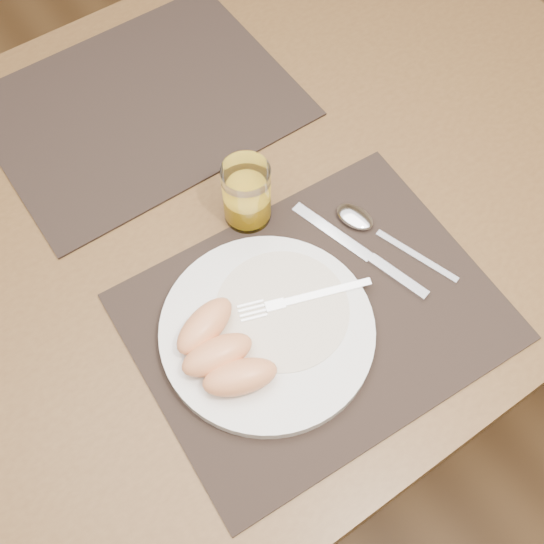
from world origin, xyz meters
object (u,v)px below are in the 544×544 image
Objects in this scene: fork at (294,301)px; spoon at (364,223)px; table at (211,242)px; knife at (370,258)px; juice_glass at (247,196)px; plate at (267,331)px; placemat_near at (316,316)px; placemat_far at (141,106)px.

fork is 0.16m from spoon.
table is 6.46× the size of knife.
spoon reaches higher than knife.
knife is 0.18m from juice_glass.
juice_glass reaches higher than knife.
plate is 0.21m from spoon.
placemat_near is 2.64× the size of fork.
plate is 1.58× the size of fork.
knife is at bearing 3.64° from plate.
juice_glass is at bearing -43.37° from table.
table is 7.43× the size of spoon.
spoon reaches higher than table.
placemat_near is at bearing -82.86° from table.
placemat_far is at bearing 95.16° from juice_glass.
plate is at bearing -176.36° from knife.
plate is 1.25× the size of knife.
plate reaches higher than placemat_far.
juice_glass reaches higher than plate.
knife is (0.13, -0.00, -0.02)m from fork.
placemat_far is at bearing 91.06° from placemat_near.
placemat_far is at bearing 105.93° from knife.
table is at bearing -95.04° from placemat_far.
placemat_far is 2.39× the size of spoon.
fork is (-0.02, 0.03, 0.02)m from placemat_near.
placemat_near is 4.56× the size of juice_glass.
placemat_far is (-0.01, 0.44, 0.00)m from placemat_near.
table is at bearing 136.63° from juice_glass.
juice_glass reaches higher than placemat_near.
placemat_near is at bearing -166.47° from knife.
knife reaches higher than placemat_far.
placemat_far is (0.02, 0.22, 0.09)m from table.
juice_glass is at bearing 138.94° from spoon.
plate is (-0.06, 0.02, 0.01)m from placemat_near.
table is 3.11× the size of placemat_far.
knife reaches higher than table.
placemat_near is 2.39× the size of spoon.
juice_glass is (0.03, 0.15, 0.03)m from fork.
fork reaches higher than knife.
juice_glass reaches higher than fork.
juice_glass is at bearing 121.71° from knife.
placemat_near is 2.08× the size of knife.
plate is 0.05m from fork.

